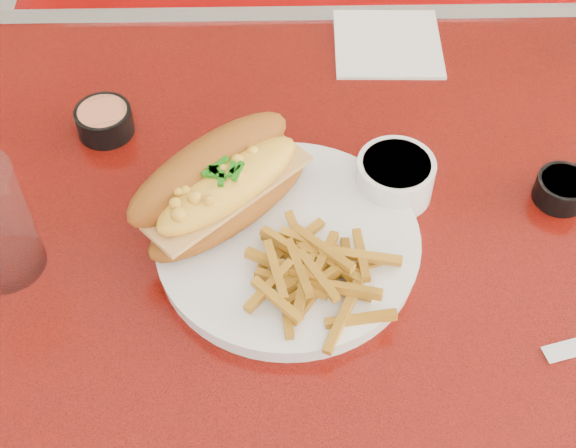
{
  "coord_description": "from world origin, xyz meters",
  "views": [
    {
      "loc": [
        -0.09,
        -0.46,
        1.4
      ],
      "look_at": [
        -0.08,
        0.02,
        0.81
      ],
      "focal_mm": 50.0,
      "sensor_mm": 36.0,
      "label": 1
    }
  ],
  "objects_px": {
    "booth_bench_far": "(318,87)",
    "sauce_cup_left": "(104,120)",
    "sauce_cup_right": "(562,188)",
    "mac_hoagie": "(222,185)",
    "fork": "(344,256)",
    "gravy_ramekin": "(395,177)",
    "diner_table": "(357,347)",
    "dinner_plate": "(288,243)"
  },
  "relations": [
    {
      "from": "fork",
      "to": "gravy_ramekin",
      "type": "bearing_deg",
      "value": -19.98
    },
    {
      "from": "fork",
      "to": "dinner_plate",
      "type": "bearing_deg",
      "value": 77.12
    },
    {
      "from": "mac_hoagie",
      "to": "fork",
      "type": "xyz_separation_m",
      "value": [
        0.12,
        -0.06,
        -0.04
      ]
    },
    {
      "from": "mac_hoagie",
      "to": "sauce_cup_left",
      "type": "relative_size",
      "value": 3.02
    },
    {
      "from": "diner_table",
      "to": "gravy_ramekin",
      "type": "xyz_separation_m",
      "value": [
        0.03,
        0.09,
        0.19
      ]
    },
    {
      "from": "dinner_plate",
      "to": "fork",
      "type": "bearing_deg",
      "value": -24.05
    },
    {
      "from": "booth_bench_far",
      "to": "gravy_ramekin",
      "type": "bearing_deg",
      "value": -87.3
    },
    {
      "from": "booth_bench_far",
      "to": "dinner_plate",
      "type": "xyz_separation_m",
      "value": [
        -0.08,
        -0.79,
        0.49
      ]
    },
    {
      "from": "sauce_cup_left",
      "to": "mac_hoagie",
      "type": "bearing_deg",
      "value": -44.06
    },
    {
      "from": "mac_hoagie",
      "to": "sauce_cup_left",
      "type": "height_order",
      "value": "mac_hoagie"
    },
    {
      "from": "diner_table",
      "to": "sauce_cup_left",
      "type": "height_order",
      "value": "sauce_cup_left"
    },
    {
      "from": "dinner_plate",
      "to": "gravy_ramekin",
      "type": "bearing_deg",
      "value": 33.32
    },
    {
      "from": "booth_bench_far",
      "to": "diner_table",
      "type": "bearing_deg",
      "value": -90.0
    },
    {
      "from": "booth_bench_far",
      "to": "gravy_ramekin",
      "type": "xyz_separation_m",
      "value": [
        0.03,
        -0.72,
        0.51
      ]
    },
    {
      "from": "booth_bench_far",
      "to": "sauce_cup_right",
      "type": "distance_m",
      "value": 0.91
    },
    {
      "from": "booth_bench_far",
      "to": "sauce_cup_left",
      "type": "distance_m",
      "value": 0.84
    },
    {
      "from": "diner_table",
      "to": "fork",
      "type": "bearing_deg",
      "value": -167.51
    },
    {
      "from": "fork",
      "to": "gravy_ramekin",
      "type": "relative_size",
      "value": 1.38
    },
    {
      "from": "booth_bench_far",
      "to": "sauce_cup_right",
      "type": "bearing_deg",
      "value": -74.18
    },
    {
      "from": "gravy_ramekin",
      "to": "sauce_cup_left",
      "type": "xyz_separation_m",
      "value": [
        -0.31,
        0.1,
        -0.01
      ]
    },
    {
      "from": "dinner_plate",
      "to": "sauce_cup_right",
      "type": "xyz_separation_m",
      "value": [
        0.28,
        0.06,
        0.0
      ]
    },
    {
      "from": "sauce_cup_left",
      "to": "sauce_cup_right",
      "type": "distance_m",
      "value": 0.5
    },
    {
      "from": "diner_table",
      "to": "dinner_plate",
      "type": "xyz_separation_m",
      "value": [
        -0.08,
        0.02,
        0.17
      ]
    },
    {
      "from": "fork",
      "to": "gravy_ramekin",
      "type": "height_order",
      "value": "gravy_ramekin"
    },
    {
      "from": "diner_table",
      "to": "mac_hoagie",
      "type": "distance_m",
      "value": 0.26
    },
    {
      "from": "booth_bench_far",
      "to": "sauce_cup_right",
      "type": "relative_size",
      "value": 21.58
    },
    {
      "from": "booth_bench_far",
      "to": "fork",
      "type": "bearing_deg",
      "value": -91.73
    },
    {
      "from": "diner_table",
      "to": "booth_bench_far",
      "type": "xyz_separation_m",
      "value": [
        0.0,
        0.81,
        -0.32
      ]
    },
    {
      "from": "diner_table",
      "to": "dinner_plate",
      "type": "height_order",
      "value": "dinner_plate"
    },
    {
      "from": "gravy_ramekin",
      "to": "sauce_cup_right",
      "type": "bearing_deg",
      "value": -3.78
    },
    {
      "from": "fork",
      "to": "sauce_cup_left",
      "type": "distance_m",
      "value": 0.32
    },
    {
      "from": "dinner_plate",
      "to": "fork",
      "type": "relative_size",
      "value": 2.19
    },
    {
      "from": "fork",
      "to": "sauce_cup_left",
      "type": "height_order",
      "value": "sauce_cup_left"
    },
    {
      "from": "diner_table",
      "to": "sauce_cup_right",
      "type": "height_order",
      "value": "sauce_cup_right"
    },
    {
      "from": "diner_table",
      "to": "mac_hoagie",
      "type": "bearing_deg",
      "value": 158.25
    },
    {
      "from": "diner_table",
      "to": "sauce_cup_left",
      "type": "xyz_separation_m",
      "value": [
        -0.28,
        0.19,
        0.18
      ]
    },
    {
      "from": "booth_bench_far",
      "to": "sauce_cup_left",
      "type": "bearing_deg",
      "value": -114.15
    },
    {
      "from": "sauce_cup_right",
      "to": "diner_table",
      "type": "bearing_deg",
      "value": -158.81
    },
    {
      "from": "gravy_ramekin",
      "to": "dinner_plate",
      "type": "bearing_deg",
      "value": -146.68
    },
    {
      "from": "fork",
      "to": "sauce_cup_right",
      "type": "xyz_separation_m",
      "value": [
        0.23,
        0.09,
        -0.0
      ]
    },
    {
      "from": "mac_hoagie",
      "to": "sauce_cup_left",
      "type": "distance_m",
      "value": 0.2
    },
    {
      "from": "fork",
      "to": "booth_bench_far",
      "type": "bearing_deg",
      "value": 9.43
    }
  ]
}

